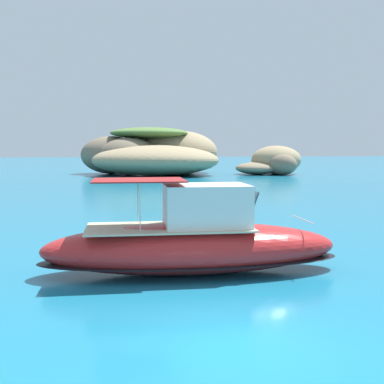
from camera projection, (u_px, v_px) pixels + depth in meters
name	position (u px, v px, depth m)	size (l,w,h in m)	color
ground_plane	(242.00, 344.00, 10.53)	(400.00, 400.00, 0.00)	#197093
islet_large	(157.00, 154.00, 76.42)	(24.52, 25.83, 7.22)	#756651
islet_small	(273.00, 162.00, 75.82)	(11.15, 10.12, 4.40)	#9E8966
motorboat_red	(193.00, 243.00, 16.37)	(10.11, 3.21, 3.15)	red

